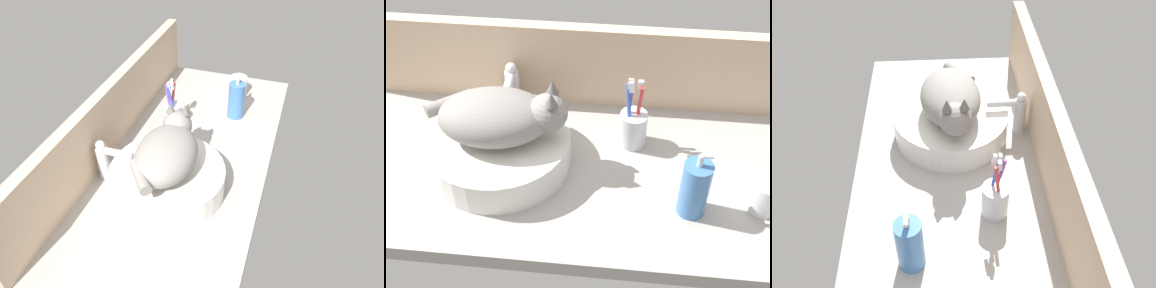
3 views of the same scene
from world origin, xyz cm
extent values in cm
cube|color=#9E9993|center=(0.00, 0.00, -2.00)|extent=(117.36, 54.09, 4.00)
cube|color=#CCAD8C|center=(0.00, 25.25, 11.08)|extent=(117.36, 3.60, 22.15)
cylinder|color=silver|center=(-16.07, -0.03, 4.05)|extent=(33.43, 33.43, 8.11)
ellipsoid|color=gray|center=(-16.07, -0.03, 13.61)|extent=(26.25, 18.89, 11.00)
sphere|color=gray|center=(-4.23, 0.89, 15.11)|extent=(8.80, 8.80, 8.80)
cone|color=#635F5B|center=(-3.41, 3.16, 20.51)|extent=(2.80, 2.80, 3.20)
cone|color=#635F5B|center=(-3.07, -1.23, 20.51)|extent=(2.80, 2.80, 3.20)
cylinder|color=gray|center=(-26.96, 2.95, 14.11)|extent=(10.58, 9.39, 3.20)
cylinder|color=silver|center=(-16.60, 20.45, 5.50)|extent=(3.60, 3.60, 11.00)
cylinder|color=silver|center=(-16.47, 15.45, 10.40)|extent=(2.46, 10.05, 2.20)
sphere|color=silver|center=(-16.60, 20.45, 12.20)|extent=(2.80, 2.80, 2.80)
cylinder|color=#3F72B2|center=(27.90, -10.50, 6.85)|extent=(6.07, 6.07, 13.71)
cylinder|color=silver|center=(27.90, -10.50, 15.11)|extent=(1.20, 1.20, 2.80)
cylinder|color=silver|center=(29.10, -10.50, 16.51)|extent=(2.20, 1.00, 1.00)
cylinder|color=silver|center=(14.67, 9.59, 4.49)|extent=(6.60, 6.60, 8.99)
cylinder|color=purple|center=(13.29, 10.09, 8.90)|extent=(1.86, 3.56, 16.95)
cube|color=white|center=(13.29, 10.09, 17.40)|extent=(1.34, 1.17, 2.56)
cylinder|color=blue|center=(13.51, 8.91, 8.90)|extent=(2.63, 3.85, 16.90)
cube|color=white|center=(13.51, 8.91, 17.40)|extent=(1.45, 1.21, 2.61)
cylinder|color=#D13838|center=(15.48, 10.00, 8.90)|extent=(1.87, 2.83, 17.02)
cube|color=white|center=(15.48, 10.00, 17.40)|extent=(1.34, 1.07, 2.54)
cylinder|color=white|center=(43.38, -8.00, 3.94)|extent=(7.05, 7.05, 7.87)
cylinder|color=silver|center=(43.38, -8.00, 2.75)|extent=(6.21, 6.21, 5.50)
camera|label=1|loc=(-88.79, -30.86, 80.66)|focal=35.00mm
camera|label=2|loc=(11.64, -86.87, 89.81)|focal=50.00mm
camera|label=3|loc=(81.76, -2.08, 84.83)|focal=40.00mm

